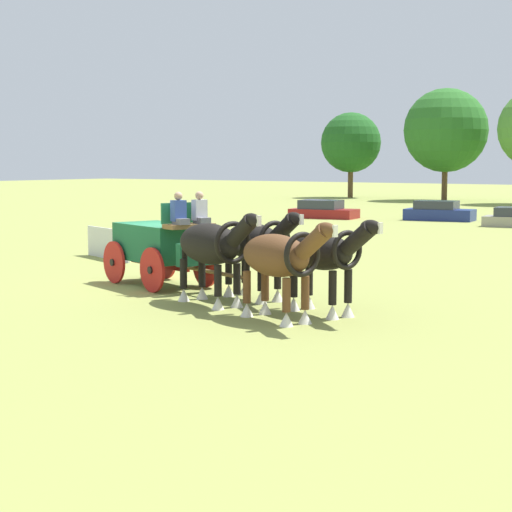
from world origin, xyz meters
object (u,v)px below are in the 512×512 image
Objects in this scene: draft_horse_lead_near at (325,255)px; show_wagon at (162,244)px; draft_horse_rear_off at (212,246)px; parked_vehicle_a at (323,210)px; parked_vehicle_b at (439,212)px; draft_horse_lead_off at (279,259)px; draft_horse_rear_near at (256,244)px.

show_wagon is at bearing 167.17° from draft_horse_lead_near.
draft_horse_rear_off is 0.74× the size of parked_vehicle_a.
parked_vehicle_b is (6.68, 2.10, 0.03)m from parked_vehicle_a.
draft_horse_lead_off is at bearing -18.86° from draft_horse_rear_off.
parked_vehicle_b is (-9.63, 32.17, -0.87)m from draft_horse_lead_off.
parked_vehicle_b is at bearing 102.87° from draft_horse_rear_off.
draft_horse_rear_off reaches higher than draft_horse_rear_near.
draft_horse_rear_off is (3.12, -1.75, 0.25)m from show_wagon.
draft_horse_rear_near is 0.69× the size of parked_vehicle_a.
draft_horse_rear_off is at bearing -77.13° from parked_vehicle_b.
draft_horse_lead_near is 0.69× the size of parked_vehicle_b.
draft_horse_lead_near is at bearing -59.87° from parked_vehicle_a.
draft_horse_lead_near is (2.90, 0.38, -0.07)m from draft_horse_rear_off.
show_wagon is at bearing 171.57° from draft_horse_rear_near.
draft_horse_rear_near is at bearing -75.85° from parked_vehicle_b.
parked_vehicle_b is (-4.03, 29.57, -0.68)m from show_wagon.
draft_horse_rear_off reaches higher than parked_vehicle_b.
draft_horse_rear_off is at bearing -64.66° from parked_vehicle_a.
draft_horse_lead_near is at bearing -12.83° from show_wagon.
draft_horse_lead_near is at bearing 7.48° from draft_horse_rear_off.
draft_horse_rear_off is 2.61m from draft_horse_lead_off.
show_wagon reaches higher than draft_horse_rear_off.
draft_horse_lead_near reaches higher than parked_vehicle_a.
draft_horse_lead_off is 0.70× the size of parked_vehicle_a.
show_wagon reaches higher than draft_horse_lead_off.
show_wagon is 29.50m from parked_vehicle_a.
parked_vehicle_a is at bearing 120.13° from draft_horse_lead_near.
draft_horse_lead_off is (2.04, -2.07, -0.03)m from draft_horse_rear_near.
draft_horse_rear_off is (-0.43, -1.23, 0.03)m from draft_horse_rear_near.
draft_horse_lead_near is 33.37m from parked_vehicle_a.
draft_horse_rear_off is at bearing -172.52° from draft_horse_lead_near.
draft_horse_rear_near reaches higher than draft_horse_lead_off.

